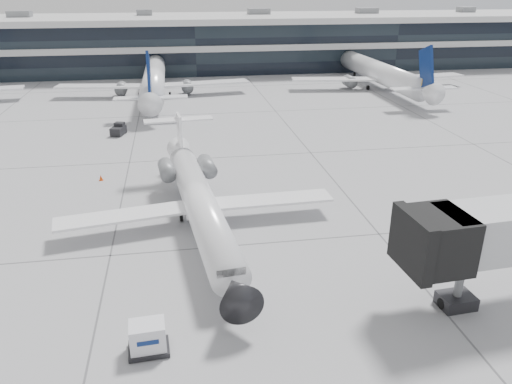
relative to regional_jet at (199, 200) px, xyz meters
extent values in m
plane|color=gray|center=(3.43, -3.86, -2.15)|extent=(220.00, 220.00, 0.00)
cube|color=black|center=(3.43, 78.14, 2.85)|extent=(170.00, 22.00, 10.00)
cylinder|color=white|center=(0.08, -0.79, -0.07)|extent=(4.61, 21.85, 2.44)
cone|color=black|center=(1.30, -12.85, -0.07)|extent=(2.68, 2.77, 2.44)
cone|color=white|center=(-1.16, 11.46, 0.20)|extent=(2.60, 3.11, 2.32)
cube|color=white|center=(-5.86, -0.48, -0.70)|extent=(10.21, 4.01, 0.20)
cube|color=white|center=(5.84, 0.70, -0.70)|extent=(10.02, 2.66, 0.20)
cylinder|color=slate|center=(-2.47, 6.41, 0.30)|extent=(1.66, 3.20, 1.36)
cylinder|color=slate|center=(1.13, 6.78, 0.30)|extent=(1.66, 3.20, 1.36)
cube|color=white|center=(-1.10, 10.92, 2.10)|extent=(0.49, 2.37, 4.07)
cube|color=white|center=(-1.14, 11.28, 3.55)|extent=(6.63, 2.09, 0.14)
cylinder|color=black|center=(0.94, -9.34, -1.89)|extent=(0.21, 0.52, 0.51)
cylinder|color=black|center=(-1.45, 0.88, -1.86)|extent=(0.27, 0.60, 0.58)
cylinder|color=black|center=(1.25, 1.15, -1.86)|extent=(0.27, 0.60, 0.58)
cube|color=black|center=(12.42, -13.49, 2.56)|extent=(3.16, 3.78, 3.14)
cylinder|color=slate|center=(14.32, -13.36, -0.58)|extent=(0.49, 0.49, 3.14)
cube|color=black|center=(14.32, -13.36, -1.76)|extent=(2.12, 1.71, 0.78)
cube|color=black|center=(-3.53, -14.40, -1.98)|extent=(2.18, 1.67, 0.25)
cube|color=silver|center=(-3.53, -14.40, -1.13)|extent=(1.90, 1.47, 1.45)
cone|color=#D8410B|center=(-8.93, 11.21, -1.86)|extent=(0.37, 0.37, 0.57)
cube|color=#D8410B|center=(-8.93, 11.21, -2.13)|extent=(0.41, 0.41, 0.03)
cube|color=black|center=(-8.61, 27.06, -1.57)|extent=(2.00, 2.61, 0.94)
cube|color=black|center=(-8.45, 27.55, -0.94)|extent=(1.38, 1.25, 0.52)
cylinder|color=black|center=(-8.90, 28.03, -1.92)|extent=(0.32, 0.50, 0.46)
cylinder|color=black|center=(-7.81, 27.68, -1.92)|extent=(0.32, 0.50, 0.46)
cylinder|color=black|center=(-9.41, 26.43, -1.92)|extent=(0.32, 0.50, 0.46)
cylinder|color=black|center=(-8.31, 26.08, -1.92)|extent=(0.32, 0.50, 0.46)
camera|label=1|loc=(-1.41, -35.79, 15.65)|focal=35.00mm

